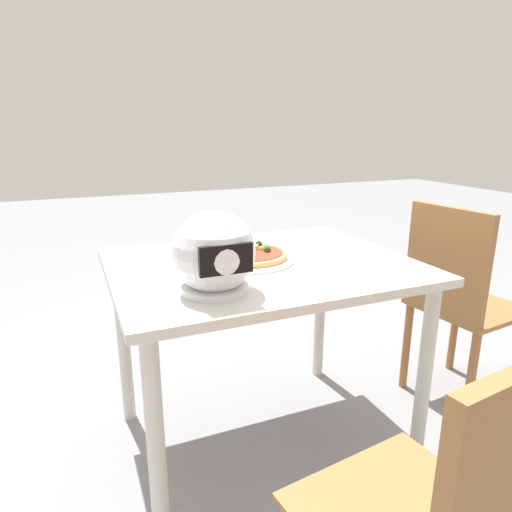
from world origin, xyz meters
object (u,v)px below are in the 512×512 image
Objects in this scene: chair_side at (456,296)px; pizza at (251,255)px; motorcycle_helmet at (214,254)px; dining_table at (262,287)px.

pizza is at bearing -5.90° from chair_side.
motorcycle_helmet reaches higher than chair_side.
chair_side is (-0.88, 0.07, -0.14)m from dining_table.
chair_side reaches higher than dining_table.
dining_table is 4.37× the size of motorcycle_helmet.
pizza is 0.96m from chair_side.
chair_side is (-0.92, 0.09, -0.26)m from pizza.
dining_table is 3.98× the size of pizza.
chair_side is at bearing 175.69° from dining_table.
pizza reaches higher than dining_table.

